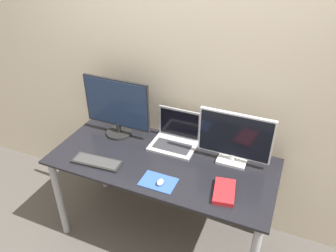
# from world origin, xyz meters

# --- Properties ---
(wall_back) EXTENTS (7.00, 0.05, 2.50)m
(wall_back) POSITION_xyz_m (0.00, 0.80, 1.25)
(wall_back) COLOR beige
(wall_back) RESTS_ON ground_plane
(desk) EXTENTS (1.64, 0.74, 0.78)m
(desk) POSITION_xyz_m (0.00, 0.37, 0.65)
(desk) COLOR black
(desk) RESTS_ON ground_plane
(monitor_left) EXTENTS (0.55, 0.21, 0.48)m
(monitor_left) POSITION_xyz_m (-0.47, 0.56, 1.03)
(monitor_left) COLOR black
(monitor_left) RESTS_ON desk
(monitor_right) EXTENTS (0.52, 0.14, 0.40)m
(monitor_right) POSITION_xyz_m (0.47, 0.56, 0.98)
(monitor_right) COLOR silver
(monitor_right) RESTS_ON desk
(laptop) EXTENTS (0.35, 0.26, 0.27)m
(laptop) POSITION_xyz_m (0.01, 0.61, 0.84)
(laptop) COLOR #ADADB2
(laptop) RESTS_ON desk
(keyboard) EXTENTS (0.38, 0.16, 0.02)m
(keyboard) POSITION_xyz_m (-0.42, 0.16, 0.79)
(keyboard) COLOR black
(keyboard) RESTS_ON desk
(mousepad) EXTENTS (0.24, 0.16, 0.00)m
(mousepad) POSITION_xyz_m (0.07, 0.14, 0.78)
(mousepad) COLOR #2D519E
(mousepad) RESTS_ON desk
(mouse) EXTENTS (0.04, 0.06, 0.03)m
(mouse) POSITION_xyz_m (0.09, 0.13, 0.80)
(mouse) COLOR silver
(mouse) RESTS_ON mousepad
(book) EXTENTS (0.17, 0.25, 0.03)m
(book) POSITION_xyz_m (0.51, 0.21, 0.79)
(book) COLOR red
(book) RESTS_ON desk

